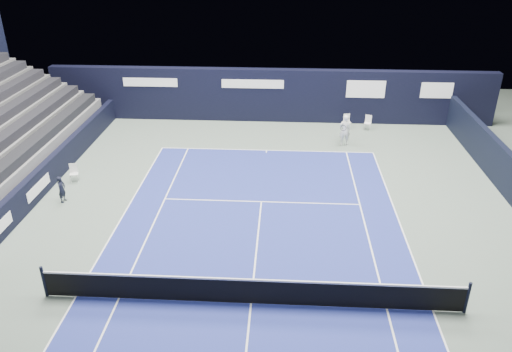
{
  "coord_description": "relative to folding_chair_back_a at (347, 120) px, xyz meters",
  "views": [
    {
      "loc": [
        0.86,
        -11.92,
        10.28
      ],
      "look_at": [
        -0.21,
        6.22,
        1.3
      ],
      "focal_mm": 35.0,
      "sensor_mm": 36.0,
      "label": 1
    }
  ],
  "objects": [
    {
      "name": "side_barrier_left",
      "position": [
        -13.97,
        -9.42,
        0.12
      ],
      "size": [
        0.33,
        22.0,
        1.2
      ],
      "color": "black",
      "rests_on": "ground"
    },
    {
      "name": "folding_chair_back_b",
      "position": [
        1.19,
        -0.1,
        -0.01
      ],
      "size": [
        0.46,
        0.46,
        0.83
      ],
      "rotation": [
        0.0,
        0.0,
        -0.33
      ],
      "color": "silver",
      "rests_on": "ground"
    },
    {
      "name": "court_surface",
      "position": [
        -4.47,
        -15.4,
        -0.47
      ],
      "size": [
        10.97,
        23.77,
        0.01
      ],
      "primitive_type": "cube",
      "color": "navy",
      "rests_on": "ground"
    },
    {
      "name": "court_markings",
      "position": [
        -4.47,
        -15.4,
        -0.47
      ],
      "size": [
        11.03,
        23.83,
        0.0
      ],
      "color": "white",
      "rests_on": "court_surface"
    },
    {
      "name": "ground",
      "position": [
        -4.47,
        -13.4,
        -0.48
      ],
      "size": [
        48.0,
        48.0,
        0.0
      ],
      "primitive_type": "plane",
      "color": "#55645B",
      "rests_on": "ground"
    },
    {
      "name": "tennis_player",
      "position": [
        -0.4,
        -2.51,
        0.36
      ],
      "size": [
        0.66,
        0.86,
        1.67
      ],
      "color": "white",
      "rests_on": "ground"
    },
    {
      "name": "line_judge_chair",
      "position": [
        -13.06,
        -7.51,
        -0.01
      ],
      "size": [
        0.44,
        0.43,
        0.82
      ],
      "rotation": [
        0.0,
        0.0,
        0.26
      ],
      "color": "white",
      "rests_on": "ground"
    },
    {
      "name": "folding_chair_back_a",
      "position": [
        0.0,
        0.0,
        0.0
      ],
      "size": [
        0.44,
        0.43,
        0.84
      ],
      "rotation": [
        0.0,
        0.0,
        0.23
      ],
      "color": "white",
      "rests_on": "ground"
    },
    {
      "name": "line_judge",
      "position": [
        -12.79,
        -9.45,
        0.1
      ],
      "size": [
        0.34,
        0.46,
        1.16
      ],
      "primitive_type": "imported",
      "rotation": [
        0.0,
        0.0,
        1.41
      ],
      "color": "black",
      "rests_on": "ground"
    },
    {
      "name": "tennis_net",
      "position": [
        -4.47,
        -15.4,
        0.03
      ],
      "size": [
        12.9,
        0.1,
        1.1
      ],
      "color": "black",
      "rests_on": "ground"
    },
    {
      "name": "back_sponsor_wall",
      "position": [
        -4.47,
        1.1,
        1.07
      ],
      "size": [
        26.0,
        0.63,
        3.1
      ],
      "color": "black",
      "rests_on": "ground"
    }
  ]
}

